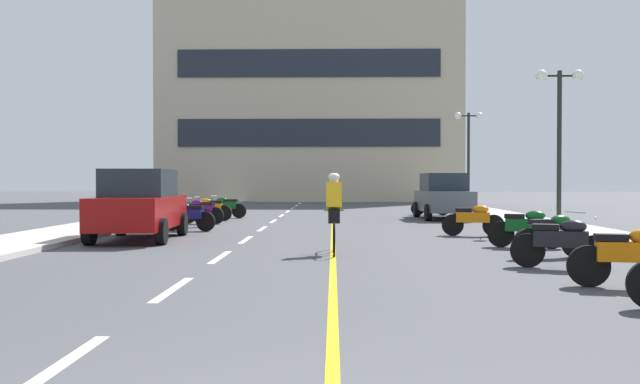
# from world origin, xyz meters

# --- Properties ---
(ground_plane) EXTENTS (140.00, 140.00, 0.00)m
(ground_plane) POSITION_xyz_m (0.00, 21.00, 0.00)
(ground_plane) COLOR #47474C
(curb_left) EXTENTS (2.40, 72.00, 0.12)m
(curb_left) POSITION_xyz_m (-7.20, 24.00, 0.06)
(curb_left) COLOR #B7B2A8
(curb_left) RESTS_ON ground
(curb_right) EXTENTS (2.40, 72.00, 0.12)m
(curb_right) POSITION_xyz_m (7.20, 24.00, 0.06)
(curb_right) COLOR #B7B2A8
(curb_right) RESTS_ON ground
(lane_dash_0) EXTENTS (0.14, 2.20, 0.01)m
(lane_dash_0) POSITION_xyz_m (-2.00, 2.00, 0.00)
(lane_dash_0) COLOR silver
(lane_dash_0) RESTS_ON ground
(lane_dash_1) EXTENTS (0.14, 2.20, 0.01)m
(lane_dash_1) POSITION_xyz_m (-2.00, 6.00, 0.00)
(lane_dash_1) COLOR silver
(lane_dash_1) RESTS_ON ground
(lane_dash_2) EXTENTS (0.14, 2.20, 0.01)m
(lane_dash_2) POSITION_xyz_m (-2.00, 10.00, 0.00)
(lane_dash_2) COLOR silver
(lane_dash_2) RESTS_ON ground
(lane_dash_3) EXTENTS (0.14, 2.20, 0.01)m
(lane_dash_3) POSITION_xyz_m (-2.00, 14.00, 0.00)
(lane_dash_3) COLOR silver
(lane_dash_3) RESTS_ON ground
(lane_dash_4) EXTENTS (0.14, 2.20, 0.01)m
(lane_dash_4) POSITION_xyz_m (-2.00, 18.00, 0.00)
(lane_dash_4) COLOR silver
(lane_dash_4) RESTS_ON ground
(lane_dash_5) EXTENTS (0.14, 2.20, 0.01)m
(lane_dash_5) POSITION_xyz_m (-2.00, 22.00, 0.00)
(lane_dash_5) COLOR silver
(lane_dash_5) RESTS_ON ground
(lane_dash_6) EXTENTS (0.14, 2.20, 0.01)m
(lane_dash_6) POSITION_xyz_m (-2.00, 26.00, 0.00)
(lane_dash_6) COLOR silver
(lane_dash_6) RESTS_ON ground
(lane_dash_7) EXTENTS (0.14, 2.20, 0.01)m
(lane_dash_7) POSITION_xyz_m (-2.00, 30.00, 0.00)
(lane_dash_7) COLOR silver
(lane_dash_7) RESTS_ON ground
(lane_dash_8) EXTENTS (0.14, 2.20, 0.01)m
(lane_dash_8) POSITION_xyz_m (-2.00, 34.00, 0.00)
(lane_dash_8) COLOR silver
(lane_dash_8) RESTS_ON ground
(lane_dash_9) EXTENTS (0.14, 2.20, 0.01)m
(lane_dash_9) POSITION_xyz_m (-2.00, 38.00, 0.00)
(lane_dash_9) COLOR silver
(lane_dash_9) RESTS_ON ground
(lane_dash_10) EXTENTS (0.14, 2.20, 0.01)m
(lane_dash_10) POSITION_xyz_m (-2.00, 42.00, 0.00)
(lane_dash_10) COLOR silver
(lane_dash_10) RESTS_ON ground
(lane_dash_11) EXTENTS (0.14, 2.20, 0.01)m
(lane_dash_11) POSITION_xyz_m (-2.00, 46.00, 0.00)
(lane_dash_11) COLOR silver
(lane_dash_11) RESTS_ON ground
(centre_line_yellow) EXTENTS (0.12, 66.00, 0.01)m
(centre_line_yellow) POSITION_xyz_m (0.25, 24.00, 0.00)
(centre_line_yellow) COLOR gold
(centre_line_yellow) RESTS_ON ground
(office_building) EXTENTS (22.29, 8.34, 16.48)m
(office_building) POSITION_xyz_m (-1.50, 49.11, 8.24)
(office_building) COLOR #BCAD93
(office_building) RESTS_ON ground
(street_lamp_mid) EXTENTS (1.46, 0.36, 4.80)m
(street_lamp_mid) POSITION_xyz_m (7.17, 17.47, 3.66)
(street_lamp_mid) COLOR black
(street_lamp_mid) RESTS_ON curb_right
(street_lamp_far) EXTENTS (1.46, 0.36, 4.92)m
(street_lamp_far) POSITION_xyz_m (7.20, 31.58, 3.74)
(street_lamp_far) COLOR black
(street_lamp_far) RESTS_ON curb_right
(parked_car_near) EXTENTS (2.07, 4.27, 1.82)m
(parked_car_near) POSITION_xyz_m (-4.74, 13.92, 0.92)
(parked_car_near) COLOR black
(parked_car_near) RESTS_ON ground
(parked_car_mid) EXTENTS (2.03, 4.25, 1.82)m
(parked_car_mid) POSITION_xyz_m (4.64, 23.64, 0.92)
(parked_car_mid) COLOR black
(parked_car_mid) RESTS_ON ground
(motorcycle_2) EXTENTS (1.68, 0.64, 0.92)m
(motorcycle_2) POSITION_xyz_m (4.47, 6.22, 0.47)
(motorcycle_2) COLOR black
(motorcycle_2) RESTS_ON ground
(motorcycle_3) EXTENTS (1.63, 0.81, 0.92)m
(motorcycle_3) POSITION_xyz_m (4.21, 8.34, 0.47)
(motorcycle_3) COLOR black
(motorcycle_3) RESTS_ON ground
(motorcycle_4) EXTENTS (1.65, 0.77, 0.92)m
(motorcycle_4) POSITION_xyz_m (4.57, 9.98, 0.47)
(motorcycle_4) COLOR black
(motorcycle_4) RESTS_ON ground
(motorcycle_5) EXTENTS (1.64, 0.78, 0.92)m
(motorcycle_5) POSITION_xyz_m (4.63, 11.98, 0.47)
(motorcycle_5) COLOR black
(motorcycle_5) RESTS_ON ground
(motorcycle_6) EXTENTS (1.67, 0.68, 0.92)m
(motorcycle_6) POSITION_xyz_m (4.11, 15.26, 0.47)
(motorcycle_6) COLOR black
(motorcycle_6) RESTS_ON ground
(motorcycle_7) EXTENTS (1.67, 0.68, 0.92)m
(motorcycle_7) POSITION_xyz_m (-4.14, 17.02, 0.47)
(motorcycle_7) COLOR black
(motorcycle_7) RESTS_ON ground
(motorcycle_8) EXTENTS (1.66, 0.72, 0.92)m
(motorcycle_8) POSITION_xyz_m (-4.53, 18.57, 0.47)
(motorcycle_8) COLOR black
(motorcycle_8) RESTS_ON ground
(motorcycle_9) EXTENTS (1.66, 0.73, 0.92)m
(motorcycle_9) POSITION_xyz_m (-4.40, 20.40, 0.47)
(motorcycle_9) COLOR black
(motorcycle_9) RESTS_ON ground
(motorcycle_10) EXTENTS (1.69, 0.60, 0.92)m
(motorcycle_10) POSITION_xyz_m (-4.45, 22.34, 0.47)
(motorcycle_10) COLOR black
(motorcycle_10) RESTS_ON ground
(motorcycle_11) EXTENTS (1.68, 0.65, 0.92)m
(motorcycle_11) POSITION_xyz_m (-4.12, 24.16, 0.47)
(motorcycle_11) COLOR black
(motorcycle_11) RESTS_ON ground
(motorcycle_12) EXTENTS (1.70, 0.60, 0.92)m
(motorcycle_12) POSITION_xyz_m (4.54, 26.48, 0.47)
(motorcycle_12) COLOR black
(motorcycle_12) RESTS_ON ground
(cyclist_rider) EXTENTS (0.42, 1.77, 1.71)m
(cyclist_rider) POSITION_xyz_m (0.27, 10.71, 0.89)
(cyclist_rider) COLOR black
(cyclist_rider) RESTS_ON ground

